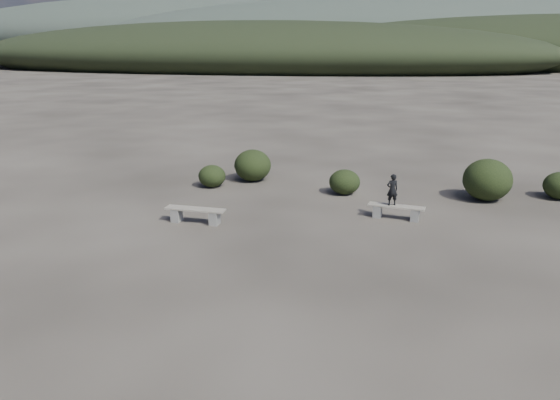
# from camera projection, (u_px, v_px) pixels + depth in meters

# --- Properties ---
(ground) EXTENTS (1200.00, 1200.00, 0.00)m
(ground) POSITION_uv_depth(u_px,v_px,m) (271.00, 295.00, 11.79)
(ground) COLOR #2A2621
(ground) RESTS_ON ground
(bench_left) EXTENTS (1.85, 0.45, 0.46)m
(bench_left) POSITION_uv_depth(u_px,v_px,m) (195.00, 214.00, 16.35)
(bench_left) COLOR gray
(bench_left) RESTS_ON ground
(bench_right) EXTENTS (1.75, 0.60, 0.43)m
(bench_right) POSITION_uv_depth(u_px,v_px,m) (396.00, 211.00, 16.71)
(bench_right) COLOR gray
(bench_right) RESTS_ON ground
(seated_person) EXTENTS (0.42, 0.35, 0.98)m
(seated_person) POSITION_uv_depth(u_px,v_px,m) (392.00, 190.00, 16.58)
(seated_person) COLOR black
(seated_person) RESTS_ON bench_right
(shrub_a) EXTENTS (1.01, 1.01, 0.83)m
(shrub_a) POSITION_uv_depth(u_px,v_px,m) (212.00, 176.00, 20.34)
(shrub_a) COLOR black
(shrub_a) RESTS_ON ground
(shrub_b) EXTENTS (1.43, 1.43, 1.22)m
(shrub_b) POSITION_uv_depth(u_px,v_px,m) (253.00, 165.00, 21.18)
(shrub_b) COLOR black
(shrub_b) RESTS_ON ground
(shrub_c) EXTENTS (1.10, 1.10, 0.88)m
(shrub_c) POSITION_uv_depth(u_px,v_px,m) (345.00, 182.00, 19.39)
(shrub_c) COLOR black
(shrub_c) RESTS_ON ground
(shrub_d) EXTENTS (1.63, 1.63, 1.43)m
(shrub_d) POSITION_uv_depth(u_px,v_px,m) (487.00, 180.00, 18.58)
(shrub_d) COLOR black
(shrub_d) RESTS_ON ground
(shrub_e) EXTENTS (1.12, 1.12, 0.94)m
(shrub_e) POSITION_uv_depth(u_px,v_px,m) (560.00, 186.00, 18.80)
(shrub_e) COLOR black
(shrub_e) RESTS_ON ground
(mountain_ridges) EXTENTS (500.00, 400.00, 56.00)m
(mountain_ridges) POSITION_uv_depth(u_px,v_px,m) (385.00, 30.00, 328.31)
(mountain_ridges) COLOR black
(mountain_ridges) RESTS_ON ground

